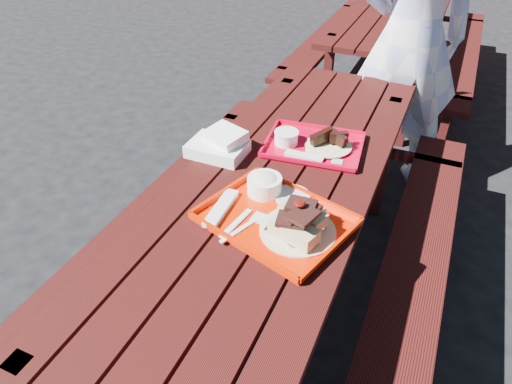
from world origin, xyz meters
TOP-DOWN VIEW (x-y plane):
  - ground at (0.00, 0.00)m, footprint 60.00×60.00m
  - picnic_table_near at (-0.00, 0.00)m, footprint 1.41×2.40m
  - picnic_table_far at (-0.00, 2.80)m, footprint 1.41×2.40m
  - near_tray at (0.10, -0.17)m, footprint 0.57×0.49m
  - far_tray at (0.05, 0.32)m, footprint 0.44×0.36m
  - white_cloth at (-0.29, 0.13)m, footprint 0.24×0.21m
  - person at (0.27, 1.35)m, footprint 0.80×0.69m

SIDE VIEW (x-z plane):
  - ground at x=0.00m, z-range 0.00..0.00m
  - picnic_table_near at x=0.00m, z-range 0.19..0.94m
  - picnic_table_far at x=0.00m, z-range 0.19..0.94m
  - far_tray at x=0.05m, z-range 0.74..0.81m
  - near_tray at x=0.10m, z-range 0.71..0.86m
  - white_cloth at x=-0.29m, z-range 0.74..0.84m
  - person at x=0.27m, z-range 0.00..1.86m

